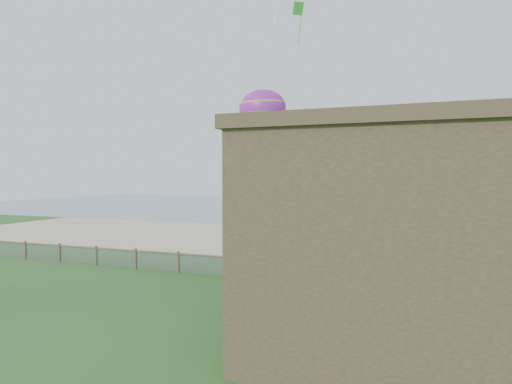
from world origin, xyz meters
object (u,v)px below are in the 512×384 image
at_px(motel, 500,245).
at_px(chainlink_fence, 224,267).
at_px(picnic_table, 269,297).
at_px(octopus_kite, 262,133).

bearing_deg(motel, chainlink_fence, 151.70).
xyz_separation_m(chainlink_fence, motel, (13.00, -7.00, 2.95)).
relative_size(picnic_table, octopus_kite, 0.22).
distance_m(motel, picnic_table, 9.60).
height_order(picnic_table, octopus_kite, octopus_kite).
height_order(motel, octopus_kite, octopus_kite).
xyz_separation_m(motel, picnic_table, (-8.72, 2.47, -3.15)).
distance_m(chainlink_fence, picnic_table, 6.23).
xyz_separation_m(picnic_table, octopus_kite, (-5.76, 14.90, 8.73)).
height_order(chainlink_fence, motel, motel).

